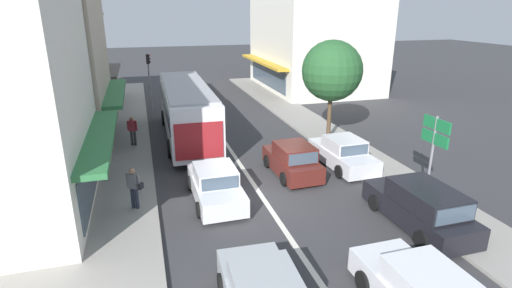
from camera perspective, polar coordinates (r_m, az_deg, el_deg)
name	(u,v)px	position (r m, az deg, el deg)	size (l,w,h in m)	color
ground_plane	(262,197)	(16.59, 0.92, -7.61)	(140.00, 140.00, 0.00)	#353538
lane_centre_line	(239,163)	(20.12, -2.41, -2.71)	(0.20, 28.00, 0.01)	silver
sidewalk_left	(99,161)	(21.62, -21.55, -2.32)	(5.20, 44.00, 0.14)	gray
kerb_right	(333,139)	(23.94, 10.97, 0.67)	(2.80, 44.00, 0.12)	gray
shopfront_mid_block	(29,68)	(25.38, -29.64, 9.44)	(8.71, 8.90, 8.60)	#B2A38E
shopfront_far_end	(60,62)	(34.25, -26.22, 10.48)	(7.45, 8.38, 7.05)	beige
building_right_far	(314,37)	(38.90, 8.27, 14.89)	(10.06, 12.29, 9.65)	silver
city_bus	(187,108)	(23.74, -9.87, 5.16)	(2.87, 10.90, 3.23)	silver
sedan_queue_gap_filler	(215,185)	(16.17, -5.82, -5.85)	(1.92, 4.21, 1.47)	silver
hatchback_adjacent_lane_trail	(292,160)	(18.55, 5.23, -2.34)	(1.91, 3.75, 1.54)	#561E19
parked_wagon_kerb_front	(421,207)	(15.39, 22.46, -8.29)	(1.99, 4.53, 1.58)	black
parked_sedan_kerb_second	(343,154)	(19.92, 12.30, -1.34)	(2.01, 4.26, 1.47)	silver
traffic_light_downstreet	(149,73)	(31.01, -15.04, 9.82)	(0.33, 0.24, 4.20)	gray
directional_road_sign	(434,139)	(16.45, 24.13, 0.60)	(0.10, 1.40, 3.60)	gray
street_tree_right	(332,71)	(22.79, 10.81, 10.21)	(3.36, 3.36, 5.79)	brown
pedestrian_with_handbag_near	(134,186)	(15.75, -17.05, -5.71)	(0.62, 0.47, 1.63)	#232838
pedestrian_browsing_midblock	(132,129)	(23.02, -17.24, 2.04)	(0.54, 0.33, 1.63)	#333338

